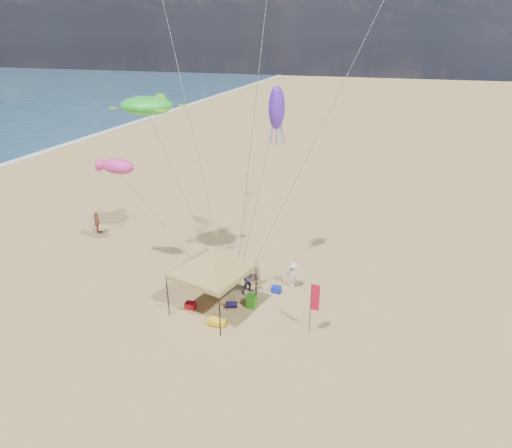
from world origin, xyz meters
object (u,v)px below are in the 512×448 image
Objects in this scene: cooler_red at (191,306)px; chair_yellow at (199,282)px; beach_cart at (217,322)px; person_near_b at (250,278)px; person_near_a at (255,272)px; person_far_a at (97,223)px; canopy_tent at (211,252)px; cooler_blue at (276,289)px; chair_green at (251,301)px; feather_flag at (314,300)px; person_near_c at (293,275)px.

chair_yellow is (-0.51, 2.16, 0.16)m from cooler_red.
person_near_b reaches higher than beach_cart.
person_far_a is at bearing -50.37° from person_near_a.
cooler_red reaches higher than beach_cart.
beach_cart is 3.54m from person_near_b.
cooler_blue is (2.77, 2.64, -3.25)m from canopy_tent.
cooler_red is 12.75m from person_far_a.
beach_cart is at bearing 45.32° from person_near_a.
person_near_b reaches higher than person_far_a.
chair_yellow is (-3.57, 0.99, 0.00)m from chair_green.
cooler_blue is at bearing 62.18° from beach_cart.
cooler_blue is at bearing -29.84° from person_near_b.
cooler_red is 3.28m from chair_green.
cooler_red is 0.77× the size of chair_yellow.
chair_green is 2.33m from person_near_a.
cooler_blue reaches higher than beach_cart.
chair_green is 1.52m from person_near_b.
canopy_tent is 3.70m from chair_green.
feather_flag is at bearing -17.39° from chair_yellow.
chair_green is (3.06, 1.17, 0.16)m from cooler_red.
person_near_c is (3.51, 3.48, -2.63)m from canopy_tent.
chair_yellow is 0.37× the size of person_near_b.
feather_flag is 5.08m from beach_cart.
person_near_a is (-1.39, 0.43, 0.65)m from cooler_blue.
chair_green is at bearing -15.52° from chair_yellow.
person_far_a is at bearing 147.63° from cooler_red.
canopy_tent reaches higher than person_near_a.
chair_yellow is at bearing -135.92° from person_far_a.
chair_green is 0.44× the size of person_near_c.
cooler_blue is at bearing 36.81° from cooler_red.
cooler_blue is at bearing 131.23° from feather_flag.
person_near_b is 2.55m from person_near_c.
chair_green is at bearing -117.36° from person_near_b.
person_far_a is at bearing 158.38° from feather_flag.
person_near_c is at bearing -17.21° from person_near_b.
person_near_a is (2.57, 3.39, 0.65)m from cooler_red.
cooler_red is 3.63m from person_near_b.
chair_yellow reaches higher than cooler_blue.
chair_green is at bearing 61.27° from beach_cart.
beach_cart is at bearing 82.27° from person_near_c.
cooler_red is 0.34× the size of person_near_c.
person_near_b is at bearing 111.61° from chair_green.
chair_green reaches higher than cooler_red.
person_near_a reaches higher than cooler_red.
cooler_red and cooler_blue have the same top height.
canopy_tent reaches higher than person_far_a.
cooler_red is at bearing 179.37° from feather_flag.
canopy_tent reaches higher than person_near_c.
canopy_tent is at bearing -171.07° from person_near_b.
chair_yellow is 0.78× the size of beach_cart.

